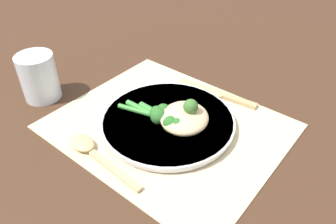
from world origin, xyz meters
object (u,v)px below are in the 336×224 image
chicken_fillet (184,118)px  broccoli_stalk_left (165,120)px  knife (218,94)px  broccoli_stalk_right (171,122)px  broccoli_stalk_front (157,113)px  water_glass (39,77)px  spoon (89,149)px  plate (168,121)px

chicken_fillet → broccoli_stalk_left: size_ratio=0.95×
broccoli_stalk_left → knife: 0.16m
broccoli_stalk_right → broccoli_stalk_front: (-0.03, 0.00, 0.00)m
chicken_fillet → water_glass: water_glass is taller
broccoli_stalk_front → broccoli_stalk_right: bearing=73.1°
broccoli_stalk_right → spoon: (-0.08, -0.12, -0.02)m
chicken_fillet → knife: (-0.01, 0.13, -0.03)m
broccoli_stalk_right → water_glass: size_ratio=1.19×
broccoli_stalk_right → knife: 0.15m
chicken_fillet → broccoli_stalk_left: (-0.02, -0.02, -0.00)m
broccoli_stalk_right → broccoli_stalk_front: same height
plate → broccoli_stalk_right: bearing=-35.9°
broccoli_stalk_front → knife: 0.16m
spoon → water_glass: bearing=80.1°
spoon → broccoli_stalk_left: bearing=-25.9°
knife → spoon: size_ratio=1.04×
plate → water_glass: 0.27m
water_glass → broccoli_stalk_left: bearing=14.3°
knife → water_glass: bearing=122.8°
chicken_fillet → broccoli_stalk_front: bearing=-159.5°
plate → spoon: size_ratio=1.45×
broccoli_stalk_front → knife: bearing=153.0°
plate → water_glass: water_glass is taller
knife → spoon: bearing=158.0°
chicken_fillet → spoon: bearing=-123.0°
spoon → chicken_fillet: bearing=-29.3°
plate → chicken_fillet: (0.03, 0.01, 0.02)m
broccoli_stalk_front → spoon: broccoli_stalk_front is taller
knife → broccoli_stalk_right: bearing=173.9°
spoon → knife: bearing=-11.9°
plate → broccoli_stalk_right: (0.02, -0.01, 0.02)m
chicken_fillet → water_glass: size_ratio=1.27×
chicken_fillet → broccoli_stalk_right: 0.02m
plate → broccoli_stalk_right: 0.03m
water_glass → plate: bearing=18.4°
plate → water_glass: size_ratio=2.57×
plate → spoon: (-0.06, -0.13, -0.00)m
plate → broccoli_stalk_left: broccoli_stalk_left is taller
broccoli_stalk_left → broccoli_stalk_front: bearing=-106.2°
plate → broccoli_stalk_left: (0.01, -0.02, 0.02)m
spoon → plate: bearing=-19.8°
chicken_fillet → water_glass: (-0.29, -0.09, 0.01)m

